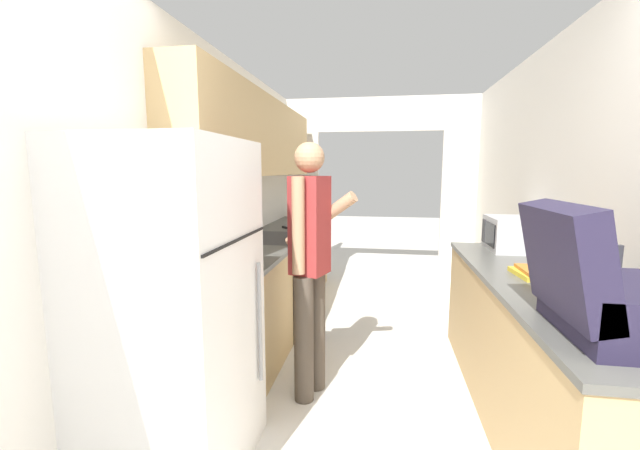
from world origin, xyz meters
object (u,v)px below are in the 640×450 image
(suitcase, at_px, (602,292))
(refrigerator, at_px, (173,311))
(microwave, at_px, (512,234))
(book_stack, at_px, (535,273))
(range_oven, at_px, (273,282))
(knife, at_px, (286,227))
(person, at_px, (310,263))

(suitcase, bearing_deg, refrigerator, 176.82)
(suitcase, distance_m, microwave, 1.70)
(suitcase, xyz_separation_m, book_stack, (0.07, 0.86, -0.15))
(range_oven, height_order, suitcase, suitcase)
(refrigerator, relative_size, knife, 5.51)
(microwave, distance_m, knife, 2.31)
(person, height_order, book_stack, person)
(suitcase, xyz_separation_m, knife, (-1.92, 2.64, -0.17))
(book_stack, height_order, knife, book_stack)
(refrigerator, relative_size, book_stack, 5.27)
(microwave, relative_size, knife, 1.47)
(person, xyz_separation_m, knife, (-0.61, 1.77, -0.02))
(person, height_order, knife, person)
(suitcase, relative_size, microwave, 1.23)
(microwave, relative_size, book_stack, 1.40)
(person, xyz_separation_m, suitcase, (1.31, -0.87, 0.14))
(microwave, bearing_deg, range_oven, 172.45)
(range_oven, relative_size, knife, 3.38)
(refrigerator, height_order, suitcase, refrigerator)
(suitcase, bearing_deg, range_oven, 133.90)
(person, relative_size, book_stack, 5.37)
(person, bearing_deg, refrigerator, 163.11)
(person, distance_m, microwave, 1.71)
(range_oven, bearing_deg, refrigerator, -88.93)
(book_stack, bearing_deg, range_oven, 150.77)
(suitcase, distance_m, knife, 3.27)
(refrigerator, xyz_separation_m, book_stack, (1.93, 0.76, 0.08))
(knife, bearing_deg, range_oven, -122.86)
(range_oven, xyz_separation_m, person, (0.58, -1.09, 0.47))
(microwave, bearing_deg, knife, 155.65)
(person, relative_size, knife, 5.61)
(person, relative_size, microwave, 3.83)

